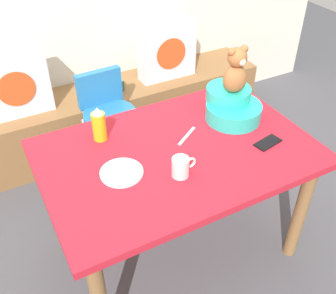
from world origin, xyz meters
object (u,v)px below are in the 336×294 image
Objects in this scene: dinner_plate_near at (122,173)px; highchair at (109,116)px; ketchup_bottle at (99,125)px; coffee_mug at (181,167)px; pillow_floral_left at (14,84)px; teddy_bear at (236,71)px; book_stack at (108,85)px; cell_phone at (268,143)px; pillow_floral_right at (167,50)px; dining_table at (177,166)px; infant_seat_teal at (232,106)px.

highchair is at bearing 74.08° from dinner_plate_near.
ketchup_bottle is 1.54× the size of coffee_mug.
pillow_floral_left is 1.43m from coffee_mug.
highchair is 0.94m from teddy_bear.
coffee_mug reaches higher than book_stack.
cell_phone is at bearing -60.99° from highchair.
pillow_floral_left is at bearing 132.69° from teddy_bear.
pillow_floral_right is 1.49m from coffee_mug.
dinner_plate_near is at bearing -107.52° from book_stack.
dinner_plate_near is at bearing 68.66° from cell_phone.
pillow_floral_right reaches higher than book_stack.
teddy_bear is 1.35× the size of ketchup_bottle.
teddy_bear reaches higher than highchair.
teddy_bear is (0.49, -0.64, 0.50)m from highchair.
dining_table is 9.25× the size of cell_phone.
pillow_floral_right is at bearing 64.51° from dining_table.
book_stack is 1.24m from teddy_bear.
coffee_mug is 0.83× the size of cell_phone.
pillow_floral_right is 0.33× the size of dining_table.
book_stack is 0.15× the size of dining_table.
dining_table is (-0.08, -1.19, 0.14)m from book_stack.
cell_phone is at bearing 0.10° from coffee_mug.
dining_table is at bearing -115.49° from pillow_floral_right.
dinner_plate_near is 0.75m from cell_phone.
teddy_bear is at bearing 16.76° from dining_table.
ketchup_bottle is 0.49m from coffee_mug.
pillow_floral_right reaches higher than cell_phone.
pillow_floral_left is at bearing 106.57° from ketchup_bottle.
ketchup_bottle is at bearing -73.43° from pillow_floral_left.
dining_table is (-0.56, -1.17, -0.04)m from pillow_floral_right.
teddy_bear reaches higher than dining_table.
teddy_bear is (-0.16, -1.05, 0.34)m from pillow_floral_right.
pillow_floral_left reaches higher than coffee_mug.
infant_seat_teal is at bearing -11.70° from ketchup_bottle.
coffee_mug is at bearing -89.39° from highchair.
teddy_bear reaches higher than pillow_floral_left.
book_stack is at bearing 69.65° from highchair.
teddy_bear is 1.74× the size of cell_phone.
highchair is 0.85m from infant_seat_teal.
pillow_floral_right is at bearing -2.49° from book_stack.
dinner_plate_near is at bearing -77.79° from pillow_floral_left.
highchair is at bearing -40.56° from pillow_floral_left.
dining_table is 7.20× the size of ketchup_bottle.
highchair is 3.95× the size of dinner_plate_near.
pillow_floral_left and pillow_floral_right have the same top height.
infant_seat_teal is 0.21m from teddy_bear.
coffee_mug is (0.01, -0.92, 0.27)m from highchair.
cell_phone reaches higher than dining_table.
highchair is at bearing -147.15° from pillow_floral_right.
pillow_floral_left reaches higher than dining_table.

